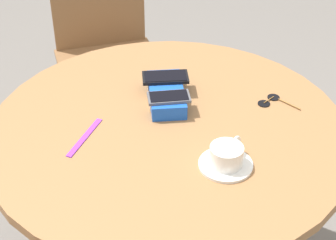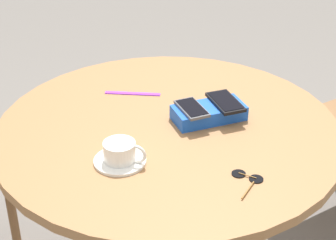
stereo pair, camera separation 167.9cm
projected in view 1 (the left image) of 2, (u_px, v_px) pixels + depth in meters
round_table at (168, 152)px, 1.68m from camera, size 1.05×1.05×0.73m
phone_box at (166, 94)px, 1.72m from camera, size 0.23×0.13×0.05m
phone_black at (165, 77)px, 1.74m from camera, size 0.09×0.15×0.01m
phone_gray at (169, 97)px, 1.65m from camera, size 0.08×0.13×0.01m
saucer at (226, 165)px, 1.47m from camera, size 0.14×0.14×0.01m
coffee_cup at (227, 155)px, 1.46m from camera, size 0.11×0.09×0.06m
lanyard_strap at (85, 137)px, 1.57m from camera, size 0.18×0.08×0.00m
sunglasses at (271, 101)px, 1.72m from camera, size 0.09×0.13×0.01m
chair_near_window at (108, 60)px, 2.54m from camera, size 0.56×0.56×0.80m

